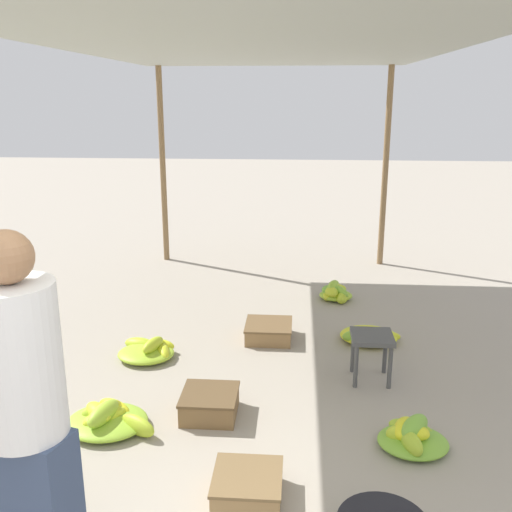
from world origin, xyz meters
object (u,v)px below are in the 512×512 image
at_px(crate_mid, 269,331).
at_px(banana_pile_right_1, 411,436).
at_px(banana_pile_left_1, 108,418).
at_px(banana_pile_right_2, 335,293).
at_px(crate_near, 210,404).
at_px(banana_pile_left_0, 16,493).
at_px(crate_far, 247,487).
at_px(stool, 372,344).
at_px(vendor_foreground, 25,414).
at_px(banana_pile_left_2, 149,350).
at_px(banana_pile_right_0, 369,336).

bearing_deg(crate_mid, banana_pile_right_1, -58.41).
height_order(banana_pile_left_1, banana_pile_right_2, banana_pile_right_2).
bearing_deg(crate_mid, crate_near, -104.45).
relative_size(banana_pile_left_0, banana_pile_left_1, 0.82).
distance_m(banana_pile_left_0, crate_far, 1.35).
bearing_deg(stool, banana_pile_left_0, -142.83).
bearing_deg(crate_near, banana_pile_left_0, -132.98).
bearing_deg(crate_far, stool, 59.83).
height_order(banana_pile_right_1, crate_far, banana_pile_right_1).
distance_m(crate_near, crate_far, 0.96).
bearing_deg(crate_mid, stool, -40.72).
bearing_deg(crate_near, banana_pile_right_1, -12.00).
distance_m(banana_pile_right_1, crate_near, 1.45).
distance_m(crate_mid, crate_far, 2.31).
xyz_separation_m(banana_pile_right_1, crate_mid, (-1.05, 1.71, -0.00)).
height_order(vendor_foreground, banana_pile_right_2, vendor_foreground).
xyz_separation_m(banana_pile_left_2, crate_mid, (1.07, 0.48, 0.02)).
bearing_deg(banana_pile_left_2, banana_pile_left_1, -89.76).
relative_size(stool, banana_pile_left_0, 0.71).
bearing_deg(banana_pile_left_0, crate_far, 6.51).
xyz_separation_m(banana_pile_right_2, crate_far, (-0.71, -3.46, -0.01)).
height_order(banana_pile_left_0, crate_mid, banana_pile_left_0).
distance_m(stool, banana_pile_right_0, 0.82).
bearing_deg(crate_far, banana_pile_right_1, 29.27).
distance_m(banana_pile_right_2, crate_mid, 1.36).
bearing_deg(banana_pile_right_0, vendor_foreground, -122.84).
distance_m(stool, crate_mid, 1.20).
xyz_separation_m(banana_pile_left_0, banana_pile_left_2, (0.27, 1.98, -0.01)).
distance_m(vendor_foreground, banana_pile_left_2, 2.63).
xyz_separation_m(stool, banana_pile_left_0, (-2.23, -1.69, -0.25)).
bearing_deg(banana_pile_right_0, stool, -95.62).
bearing_deg(banana_pile_right_0, crate_far, -112.79).
relative_size(vendor_foreground, crate_near, 4.28).
height_order(banana_pile_left_0, banana_pile_right_1, banana_pile_right_1).
xyz_separation_m(banana_pile_right_1, crate_far, (-1.06, -0.59, -0.00)).
distance_m(banana_pile_right_1, crate_mid, 2.01).
bearing_deg(banana_pile_right_0, banana_pile_right_2, 102.54).
distance_m(banana_pile_right_0, crate_far, 2.51).
bearing_deg(banana_pile_left_1, banana_pile_right_2, 57.56).
xyz_separation_m(vendor_foreground, banana_pile_left_1, (-0.12, 1.33, -0.84)).
bearing_deg(banana_pile_left_1, banana_pile_right_1, -2.14).
bearing_deg(banana_pile_left_0, stool, 37.17).
bearing_deg(banana_pile_left_0, banana_pile_right_1, 17.29).
relative_size(banana_pile_right_2, crate_far, 1.02).
bearing_deg(banana_pile_left_2, crate_near, -53.10).
relative_size(crate_near, crate_far, 1.01).
height_order(stool, crate_mid, stool).
bearing_deg(vendor_foreground, banana_pile_left_0, 128.06).
bearing_deg(vendor_foreground, crate_near, 69.42).
xyz_separation_m(vendor_foreground, crate_mid, (0.95, 2.96, -0.84)).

